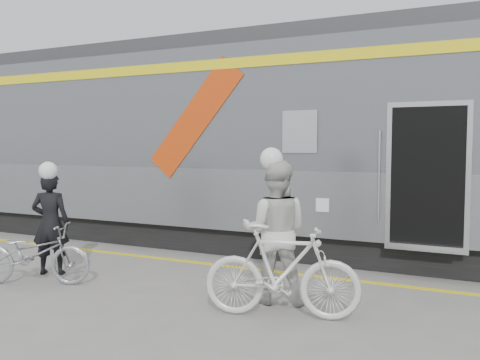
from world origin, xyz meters
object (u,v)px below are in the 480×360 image
Objects in this scene: bicycle_right at (282,271)px; woman at (275,232)px; man at (51,223)px; bicycle_left at (32,254)px.

woman is at bearing 14.27° from bicycle_right.
man is at bearing 70.78° from bicycle_right.
woman is at bearing 159.38° from man.
bicycle_right is (3.99, -0.34, -0.25)m from man.
woman is at bearing -101.60° from bicycle_left.
bicycle_right reaches higher than bicycle_left.
woman reaches higher than bicycle_right.
woman is 0.72m from bicycle_right.
man is at bearing -3.89° from bicycle_left.
bicycle_left is at bearing 78.82° from bicycle_right.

